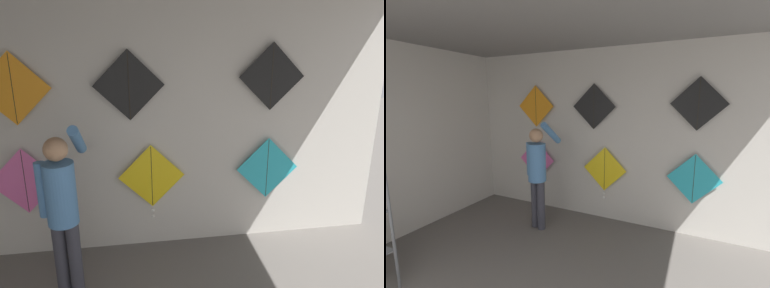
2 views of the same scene
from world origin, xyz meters
The scene contains 9 objects.
back_panel centered at (0.00, 4.08, 1.40)m, with size 5.60×0.06×2.80m, color beige.
ceiling_slab centered at (0.00, 2.02, 2.82)m, with size 5.60×4.85×0.04m, color gray.
shopkeeper centered at (-0.73, 3.28, 0.95)m, with size 0.42×0.54×1.68m.
kite_0 centered at (-1.23, 3.99, 0.90)m, with size 0.73×0.01×0.73m.
kite_1 centered at (0.10, 3.99, 0.85)m, with size 0.73×0.04×0.87m.
kite_2 centered at (1.44, 3.99, 0.89)m, with size 0.73×0.01×0.73m.
kite_3 centered at (-1.22, 3.99, 1.88)m, with size 0.73×0.01×0.73m.
kite_4 centered at (-0.10, 3.99, 1.89)m, with size 0.73×0.01×0.73m.
kite_5 centered at (1.42, 3.99, 1.94)m, with size 0.73×0.01×0.73m.
Camera 2 is at (1.46, 0.13, 2.01)m, focal length 24.00 mm.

